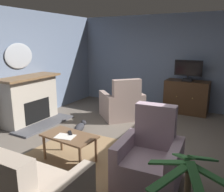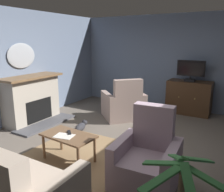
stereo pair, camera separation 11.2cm
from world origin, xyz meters
TOP-DOWN VIEW (x-y plane):
  - ground_plane at (0.00, 0.00)m, footprint 6.03×6.85m
  - wall_back at (0.00, 3.18)m, footprint 6.03×0.10m
  - wall_left at (-2.77, 0.00)m, footprint 0.10×6.85m
  - rug_central at (-0.14, -0.51)m, footprint 2.29×1.66m
  - fireplace at (-2.44, 0.25)m, footprint 0.96×1.55m
  - wall_mirror_oval at (-2.69, 0.25)m, footprint 0.06×0.78m
  - tv_cabinet at (0.68, 2.83)m, footprint 1.13×0.58m
  - television at (0.68, 2.77)m, footprint 0.70×0.20m
  - coffee_table at (-0.44, -0.79)m, footprint 0.91×0.56m
  - tv_remote at (-0.47, -0.73)m, footprint 0.16×0.15m
  - folded_newspaper at (-0.46, -0.87)m, footprint 0.34×0.28m
  - armchair_in_far_corner at (-0.66, 1.59)m, footprint 1.30×1.31m
  - armchair_by_fireplace at (0.89, -0.72)m, footprint 0.88×0.86m
  - cat at (-1.08, 0.36)m, footprint 0.25×0.71m

SIDE VIEW (x-z plane):
  - ground_plane at x=0.00m, z-range -0.04..0.00m
  - rug_central at x=-0.14m, z-range 0.00..0.01m
  - cat at x=-1.08m, z-range -0.01..0.18m
  - armchair_in_far_corner at x=-0.66m, z-range -0.19..0.85m
  - armchair_by_fireplace at x=0.89m, z-range -0.20..0.87m
  - coffee_table at x=-0.44m, z-range 0.17..0.62m
  - tv_cabinet at x=0.68m, z-range -0.02..0.86m
  - folded_newspaper at x=-0.46m, z-range 0.46..0.46m
  - tv_remote at x=-0.47m, z-range 0.46..0.48m
  - fireplace at x=-2.44m, z-range -0.02..1.11m
  - television at x=0.68m, z-range 0.91..1.46m
  - wall_back at x=0.00m, z-range 0.00..2.65m
  - wall_left at x=-2.77m, z-range 0.00..2.65m
  - wall_mirror_oval at x=-2.69m, z-range 1.29..1.88m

